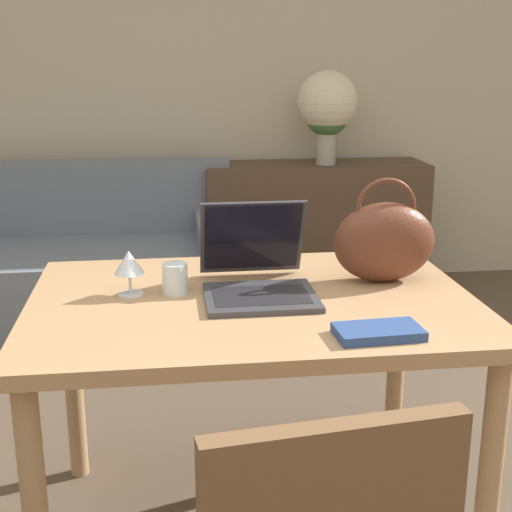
# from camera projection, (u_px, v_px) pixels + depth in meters

# --- Properties ---
(wall_back) EXTENTS (10.00, 0.06, 2.70)m
(wall_back) POSITION_uv_depth(u_px,v_px,m) (205.00, 63.00, 4.21)
(wall_back) COLOR #BCB29E
(wall_back) RESTS_ON ground_plane
(dining_table) EXTENTS (1.24, 0.87, 0.75)m
(dining_table) POSITION_uv_depth(u_px,v_px,m) (252.00, 328.00, 2.01)
(dining_table) COLOR #A87F56
(dining_table) RESTS_ON ground_plane
(couch) EXTENTS (1.75, 0.90, 0.82)m
(couch) POSITION_uv_depth(u_px,v_px,m) (73.00, 269.00, 3.85)
(couch) COLOR slate
(couch) RESTS_ON ground_plane
(sideboard) EXTENTS (1.31, 0.40, 0.78)m
(sideboard) POSITION_uv_depth(u_px,v_px,m) (314.00, 228.00, 4.30)
(sideboard) COLOR #4C3828
(sideboard) RESTS_ON ground_plane
(laptop) EXTENTS (0.31, 0.38, 0.25)m
(laptop) POSITION_uv_depth(u_px,v_px,m) (257.00, 268.00, 2.03)
(laptop) COLOR #38383D
(laptop) RESTS_ON dining_table
(drinking_glass) EXTENTS (0.07, 0.07, 0.09)m
(drinking_glass) POSITION_uv_depth(u_px,v_px,m) (175.00, 278.00, 2.01)
(drinking_glass) COLOR silver
(drinking_glass) RESTS_ON dining_table
(wine_glass) EXTENTS (0.08, 0.08, 0.13)m
(wine_glass) POSITION_uv_depth(u_px,v_px,m) (129.00, 264.00, 1.98)
(wine_glass) COLOR silver
(wine_glass) RESTS_ON dining_table
(handbag) EXTENTS (0.30, 0.15, 0.31)m
(handbag) POSITION_uv_depth(u_px,v_px,m) (384.00, 241.00, 2.09)
(handbag) COLOR #592D1E
(handbag) RESTS_ON dining_table
(flower_vase) EXTENTS (0.35, 0.35, 0.53)m
(flower_vase) POSITION_uv_depth(u_px,v_px,m) (327.00, 107.00, 4.06)
(flower_vase) COLOR #9E998E
(flower_vase) RESTS_ON sideboard
(book) EXTENTS (0.21, 0.13, 0.02)m
(book) POSITION_uv_depth(u_px,v_px,m) (378.00, 332.00, 1.71)
(book) COLOR navy
(book) RESTS_ON dining_table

